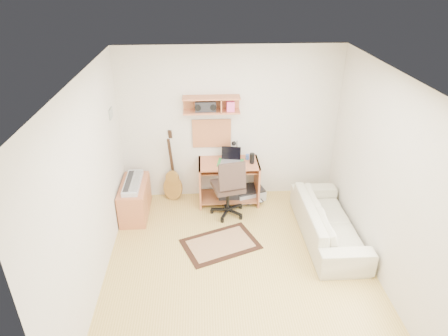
{
  "coord_description": "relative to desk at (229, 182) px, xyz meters",
  "views": [
    {
      "loc": [
        -0.45,
        -4.1,
        3.7
      ],
      "look_at": [
        -0.15,
        1.05,
        1.0
      ],
      "focal_mm": 31.72,
      "sensor_mm": 36.0,
      "label": 1
    }
  ],
  "objects": [
    {
      "name": "music_keyboard",
      "position": [
        -1.55,
        -0.3,
        0.21
      ],
      "size": [
        0.24,
        0.77,
        0.07
      ],
      "primitive_type": "cube",
      "color": "#B2B5BA",
      "rests_on": "cabinet"
    },
    {
      "name": "boombox",
      "position": [
        -0.36,
        0.15,
        1.3
      ],
      "size": [
        0.32,
        0.15,
        0.17
      ],
      "primitive_type": "cube",
      "color": "black",
      "rests_on": "wall_shelf"
    },
    {
      "name": "ceiling",
      "position": [
        0.03,
        -1.73,
        2.23
      ],
      "size": [
        3.6,
        4.0,
        0.01
      ],
      "primitive_type": "cube",
      "color": "white",
      "rests_on": "ground"
    },
    {
      "name": "pencil_cup",
      "position": [
        0.32,
        0.1,
        0.42
      ],
      "size": [
        0.06,
        0.06,
        0.09
      ],
      "primitive_type": "cylinder",
      "color": "#34549E",
      "rests_on": "desk"
    },
    {
      "name": "back_wall",
      "position": [
        0.03,
        0.28,
        0.93
      ],
      "size": [
        3.6,
        0.01,
        2.6
      ],
      "primitive_type": "cube",
      "color": "beige",
      "rests_on": "ground"
    },
    {
      "name": "desk",
      "position": [
        0.0,
        0.0,
        0.0
      ],
      "size": [
        1.0,
        0.55,
        0.75
      ],
      "primitive_type": null,
      "color": "#C06C44",
      "rests_on": "floor"
    },
    {
      "name": "cabinet",
      "position": [
        -1.55,
        -0.3,
        -0.1
      ],
      "size": [
        0.4,
        0.9,
        0.55
      ],
      "primitive_type": "cube",
      "color": "#C06C44",
      "rests_on": "floor"
    },
    {
      "name": "left_wall",
      "position": [
        -1.77,
        -1.73,
        0.93
      ],
      "size": [
        0.01,
        4.0,
        2.6
      ],
      "primitive_type": "cube",
      "color": "beige",
      "rests_on": "ground"
    },
    {
      "name": "cork_board",
      "position": [
        -0.27,
        0.25,
        0.79
      ],
      "size": [
        0.64,
        0.03,
        0.49
      ],
      "primitive_type": "cube",
      "color": "tan",
      "rests_on": "back_wall"
    },
    {
      "name": "floor",
      "position": [
        0.03,
        -1.73,
        -0.38
      ],
      "size": [
        3.6,
        4.0,
        0.01
      ],
      "primitive_type": "cube",
      "color": "tan",
      "rests_on": "ground"
    },
    {
      "name": "task_chair",
      "position": [
        -0.04,
        -0.39,
        0.14
      ],
      "size": [
        0.64,
        0.64,
        1.04
      ],
      "primitive_type": null,
      "rotation": [
        0.0,
        0.0,
        0.23
      ],
      "color": "#32241D",
      "rests_on": "floor"
    },
    {
      "name": "wall_shelf",
      "position": [
        -0.27,
        0.15,
        1.32
      ],
      "size": [
        0.9,
        0.25,
        0.26
      ],
      "primitive_type": "cube",
      "color": "#C06C44",
      "rests_on": "back_wall"
    },
    {
      "name": "rug",
      "position": [
        -0.2,
        -1.19,
        -0.37
      ],
      "size": [
        1.24,
        1.05,
        0.01
      ],
      "primitive_type": "cube",
      "rotation": [
        0.0,
        0.0,
        0.38
      ],
      "color": "tan",
      "rests_on": "floor"
    },
    {
      "name": "desk_lamp",
      "position": [
        0.14,
        0.14,
        0.54
      ],
      "size": [
        0.11,
        0.11,
        0.34
      ],
      "primitive_type": null,
      "color": "black",
      "rests_on": "desk"
    },
    {
      "name": "wall_photo",
      "position": [
        -1.76,
        -0.23,
        1.34
      ],
      "size": [
        0.02,
        0.2,
        0.15
      ],
      "primitive_type": "cube",
      "color": "#4C8CBF",
      "rests_on": "left_wall"
    },
    {
      "name": "laptop",
      "position": [
        0.03,
        -0.02,
        0.5
      ],
      "size": [
        0.37,
        0.37,
        0.24
      ],
      "primitive_type": null,
      "rotation": [
        0.0,
        0.0,
        -0.18
      ],
      "color": "silver",
      "rests_on": "desk"
    },
    {
      "name": "waste_basket",
      "position": [
        -1.62,
        -0.53,
        -0.24
      ],
      "size": [
        0.24,
        0.24,
        0.26
      ],
      "primitive_type": "cylinder",
      "rotation": [
        0.0,
        0.0,
        0.12
      ],
      "color": "white",
      "rests_on": "floor"
    },
    {
      "name": "printer",
      "position": [
        0.36,
        0.08,
        -0.29
      ],
      "size": [
        0.58,
        0.51,
        0.19
      ],
      "primitive_type": "cube",
      "rotation": [
        0.0,
        0.0,
        0.29
      ],
      "color": "#A5A8AA",
      "rests_on": "floor"
    },
    {
      "name": "right_wall",
      "position": [
        1.84,
        -1.73,
        0.93
      ],
      "size": [
        0.01,
        4.0,
        2.6
      ],
      "primitive_type": "cube",
      "color": "beige",
      "rests_on": "ground"
    },
    {
      "name": "speaker",
      "position": [
        0.38,
        -0.05,
        0.46
      ],
      "size": [
        0.08,
        0.08,
        0.18
      ],
      "primitive_type": "cylinder",
      "color": "black",
      "rests_on": "desk"
    },
    {
      "name": "sofa",
      "position": [
        1.41,
        -1.09,
        -0.01
      ],
      "size": [
        0.55,
        1.89,
        0.74
      ],
      "primitive_type": "imported",
      "rotation": [
        0.0,
        0.0,
        1.57
      ],
      "color": "#C1B999",
      "rests_on": "floor"
    },
    {
      "name": "guitar",
      "position": [
        -0.96,
        0.13,
        0.25
      ],
      "size": [
        0.38,
        0.3,
        1.25
      ],
      "primitive_type": null,
      "rotation": [
        0.0,
        0.0,
        -0.3
      ],
      "color": "#A37732",
      "rests_on": "floor"
    }
  ]
}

